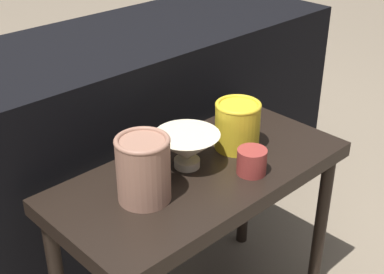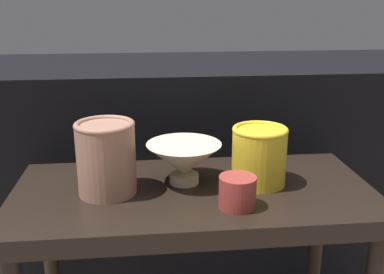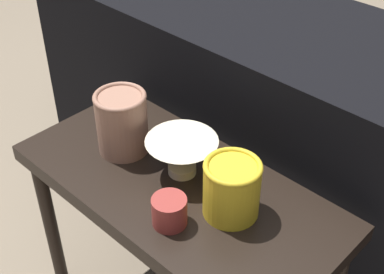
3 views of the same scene
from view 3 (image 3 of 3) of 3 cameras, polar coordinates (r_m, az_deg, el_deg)
name	(u,v)px [view 3 (image 3 of 3)]	position (r m, az deg, el deg)	size (l,w,h in m)	color
table	(178,204)	(1.22, -1.54, -7.15)	(0.76, 0.36, 0.50)	black
couch_backdrop	(295,142)	(1.57, 10.88, -0.53)	(1.73, 0.50, 0.69)	black
bowl	(182,154)	(1.17, -1.08, -1.82)	(0.16, 0.16, 0.09)	beige
vase_textured_left	(122,121)	(1.24, -7.43, 1.68)	(0.12, 0.12, 0.15)	#996B56
vase_colorful_right	(232,188)	(1.07, 4.26, -5.41)	(0.12, 0.12, 0.13)	gold
cup	(169,211)	(1.07, -2.43, -7.92)	(0.07, 0.07, 0.06)	maroon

